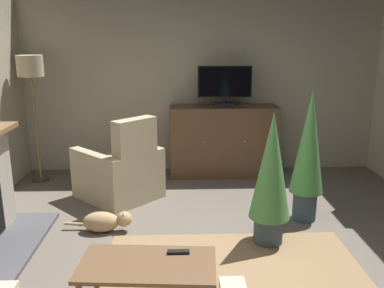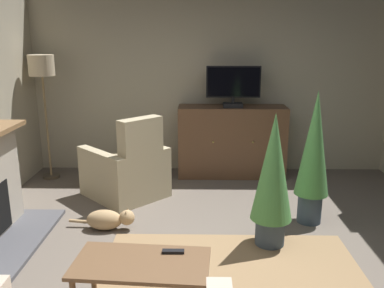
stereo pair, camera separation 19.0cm
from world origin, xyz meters
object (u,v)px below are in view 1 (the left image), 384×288
at_px(coffee_table, 148,269).
at_px(floor_lamp, 31,75).
at_px(television, 225,85).
at_px(potted_plant_on_hearth_side, 271,174).
at_px(armchair_beside_cabinet, 120,173).
at_px(potted_plant_tall_palm_by_window, 309,150).
at_px(tv_cabinet, 223,142).
at_px(cat, 105,221).
at_px(tv_remote, 178,252).

distance_m(coffee_table, floor_lamp, 3.70).
bearing_deg(television, potted_plant_on_hearth_side, -83.71).
bearing_deg(coffee_table, potted_plant_on_hearth_side, 43.00).
relative_size(armchair_beside_cabinet, potted_plant_tall_palm_by_window, 0.82).
bearing_deg(potted_plant_tall_palm_by_window, tv_cabinet, 115.43).
bearing_deg(potted_plant_tall_palm_by_window, coffee_table, -136.23).
relative_size(armchair_beside_cabinet, cat, 1.67).
height_order(tv_remote, floor_lamp, floor_lamp).
height_order(armchair_beside_cabinet, cat, armchair_beside_cabinet).
distance_m(television, coffee_table, 3.43).
xyz_separation_m(tv_cabinet, television, (-0.00, -0.05, 0.86)).
distance_m(tv_cabinet, armchair_beside_cabinet, 1.68).
bearing_deg(cat, tv_cabinet, 51.52).
xyz_separation_m(potted_plant_tall_palm_by_window, cat, (-2.23, -0.23, -0.70)).
height_order(potted_plant_on_hearth_side, cat, potted_plant_on_hearth_side).
xyz_separation_m(television, potted_plant_on_hearth_side, (0.23, -2.10, -0.62)).
distance_m(potted_plant_on_hearth_side, cat, 1.83).
xyz_separation_m(potted_plant_tall_palm_by_window, floor_lamp, (-3.45, 1.44, 0.70)).
relative_size(coffee_table, tv_remote, 6.11).
height_order(tv_cabinet, television, television).
bearing_deg(floor_lamp, tv_cabinet, 3.61).
xyz_separation_m(potted_plant_on_hearth_side, floor_lamp, (-2.92, 1.98, 0.78)).
relative_size(television, cat, 1.05).
bearing_deg(potted_plant_tall_palm_by_window, potted_plant_on_hearth_side, -134.64).
distance_m(coffee_table, tv_remote, 0.27).
bearing_deg(potted_plant_on_hearth_side, potted_plant_tall_palm_by_window, 45.36).
bearing_deg(tv_cabinet, floor_lamp, -176.39).
relative_size(tv_remote, potted_plant_on_hearth_side, 0.13).
relative_size(cat, floor_lamp, 0.41).
xyz_separation_m(tv_cabinet, cat, (-1.46, -1.84, -0.39)).
bearing_deg(television, cat, -129.30).
xyz_separation_m(tv_cabinet, floor_lamp, (-2.68, -0.17, 1.02)).
bearing_deg(tv_remote, floor_lamp, -55.97).
bearing_deg(floor_lamp, television, 2.48).
distance_m(tv_cabinet, potted_plant_on_hearth_side, 2.17).
height_order(television, tv_remote, television).
height_order(potted_plant_on_hearth_side, potted_plant_tall_palm_by_window, potted_plant_tall_palm_by_window).
bearing_deg(potted_plant_on_hearth_side, armchair_beside_cabinet, 142.40).
height_order(tv_cabinet, coffee_table, tv_cabinet).
distance_m(armchair_beside_cabinet, potted_plant_on_hearth_side, 2.12).
bearing_deg(tv_cabinet, potted_plant_tall_palm_by_window, -64.57).
height_order(tv_cabinet, potted_plant_tall_palm_by_window, potted_plant_tall_palm_by_window).
xyz_separation_m(television, potted_plant_tall_palm_by_window, (0.76, -1.56, -0.54)).
bearing_deg(cat, potted_plant_tall_palm_by_window, 5.97).
relative_size(tv_cabinet, armchair_beside_cabinet, 1.28).
bearing_deg(potted_plant_on_hearth_side, cat, 169.72).
height_order(television, coffee_table, television).
height_order(coffee_table, armchair_beside_cabinet, armchair_beside_cabinet).
height_order(television, potted_plant_tall_palm_by_window, television).
bearing_deg(tv_remote, coffee_table, 29.11).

